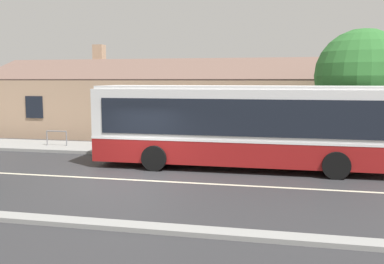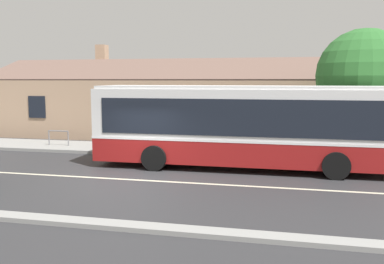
{
  "view_description": "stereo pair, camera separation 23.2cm",
  "coord_description": "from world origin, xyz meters",
  "px_view_note": "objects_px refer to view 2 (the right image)",
  "views": [
    {
      "loc": [
        5.21,
        -14.08,
        3.55
      ],
      "look_at": [
        1.64,
        2.51,
        1.46
      ],
      "focal_mm": 40.0,
      "sensor_mm": 36.0,
      "label": 1
    },
    {
      "loc": [
        5.44,
        -14.03,
        3.55
      ],
      "look_at": [
        1.64,
        2.51,
        1.46
      ],
      "focal_mm": 40.0,
      "sensor_mm": 36.0,
      "label": 2
    }
  ],
  "objects_px": {
    "street_tree_primary": "(364,76)",
    "bike_rack": "(58,135)",
    "transit_bus": "(240,124)",
    "bench_down_street": "(204,143)",
    "bench_by_building": "(125,141)"
  },
  "relations": [
    {
      "from": "street_tree_primary",
      "to": "bike_rack",
      "type": "distance_m",
      "value": 15.2
    },
    {
      "from": "bench_by_building",
      "to": "bench_down_street",
      "type": "relative_size",
      "value": 1.22
    },
    {
      "from": "transit_bus",
      "to": "bench_by_building",
      "type": "height_order",
      "value": "transit_bus"
    },
    {
      "from": "bench_by_building",
      "to": "street_tree_primary",
      "type": "height_order",
      "value": "street_tree_primary"
    },
    {
      "from": "transit_bus",
      "to": "bench_down_street",
      "type": "height_order",
      "value": "transit_bus"
    },
    {
      "from": "bench_by_building",
      "to": "bench_down_street",
      "type": "xyz_separation_m",
      "value": [
        3.87,
        0.24,
        -0.02
      ]
    },
    {
      "from": "transit_bus",
      "to": "bench_by_building",
      "type": "bearing_deg",
      "value": 157.97
    },
    {
      "from": "transit_bus",
      "to": "bench_down_street",
      "type": "bearing_deg",
      "value": 127.26
    },
    {
      "from": "bench_by_building",
      "to": "bike_rack",
      "type": "bearing_deg",
      "value": 172.26
    },
    {
      "from": "bench_down_street",
      "to": "bike_rack",
      "type": "bearing_deg",
      "value": 177.88
    },
    {
      "from": "street_tree_primary",
      "to": "bike_rack",
      "type": "xyz_separation_m",
      "value": [
        -14.87,
        -0.82,
        -3.02
      ]
    },
    {
      "from": "street_tree_primary",
      "to": "bike_rack",
      "type": "bearing_deg",
      "value": -176.84
    },
    {
      "from": "bike_rack",
      "to": "bench_by_building",
      "type": "bearing_deg",
      "value": -7.74
    },
    {
      "from": "bench_by_building",
      "to": "bench_down_street",
      "type": "height_order",
      "value": "same"
    },
    {
      "from": "bench_by_building",
      "to": "street_tree_primary",
      "type": "bearing_deg",
      "value": 6.99
    }
  ]
}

